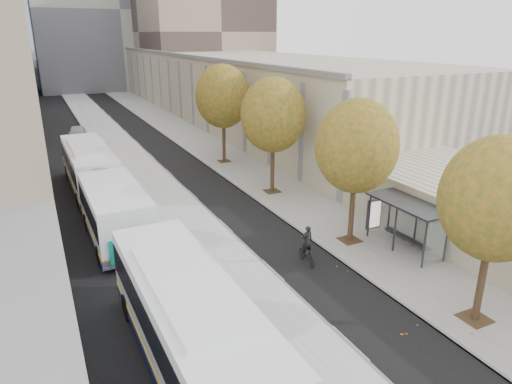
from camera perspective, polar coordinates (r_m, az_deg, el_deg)
bus_platform at (r=41.88m, az=-15.61°, el=3.85°), size 4.25×150.00×0.15m
sidewalk at (r=43.92m, az=-5.31°, el=5.12°), size 4.75×150.00×0.08m
building_tan at (r=74.07m, az=-5.14°, el=13.92°), size 18.00×92.00×8.00m
building_far_block at (r=102.43m, az=-17.58°, el=20.74°), size 30.00×18.00×30.00m
bus_shelter at (r=24.36m, az=18.78°, el=-2.12°), size 1.90×4.40×2.53m
tree_b at (r=18.31m, az=27.85°, el=-0.83°), size 4.00×4.00×6.97m
tree_c at (r=23.58m, az=12.46°, el=5.58°), size 4.20×4.20×7.28m
tree_d at (r=30.96m, az=2.15°, el=9.57°), size 4.40×4.40×7.60m
tree_e at (r=39.02m, az=-4.17°, el=11.83°), size 4.60×4.60×7.92m
bus_far at (r=30.46m, az=-19.07°, el=1.07°), size 3.01×18.73×3.12m
cyclist at (r=22.37m, az=6.37°, el=-7.17°), size 0.58×1.55×1.96m
distant_car at (r=52.18m, az=-21.46°, el=6.88°), size 2.40×4.44×1.43m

